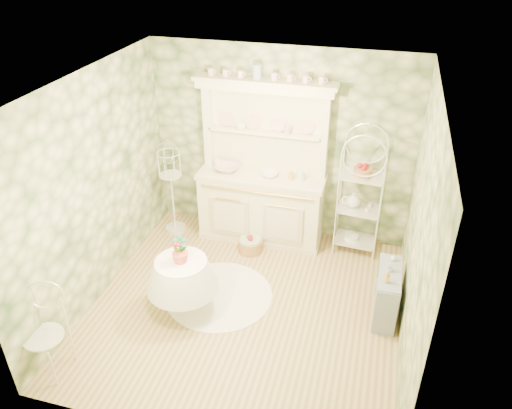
% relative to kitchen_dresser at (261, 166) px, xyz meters
% --- Properties ---
extents(floor, '(3.60, 3.60, 0.00)m').
position_rel_kitchen_dresser_xyz_m(floor, '(0.20, -1.52, -1.15)').
color(floor, tan).
rests_on(floor, ground).
extents(ceiling, '(3.60, 3.60, 0.00)m').
position_rel_kitchen_dresser_xyz_m(ceiling, '(0.20, -1.52, 1.56)').
color(ceiling, white).
rests_on(ceiling, floor).
extents(wall_left, '(3.60, 3.60, 0.00)m').
position_rel_kitchen_dresser_xyz_m(wall_left, '(-1.60, -1.52, 0.21)').
color(wall_left, beige).
rests_on(wall_left, floor).
extents(wall_right, '(3.60, 3.60, 0.00)m').
position_rel_kitchen_dresser_xyz_m(wall_right, '(2.00, -1.52, 0.21)').
color(wall_right, beige).
rests_on(wall_right, floor).
extents(wall_back, '(3.60, 3.60, 0.00)m').
position_rel_kitchen_dresser_xyz_m(wall_back, '(0.20, 0.28, 0.21)').
color(wall_back, beige).
rests_on(wall_back, floor).
extents(wall_front, '(3.60, 3.60, 0.00)m').
position_rel_kitchen_dresser_xyz_m(wall_front, '(0.20, -3.32, 0.21)').
color(wall_front, beige).
rests_on(wall_front, floor).
extents(kitchen_dresser, '(1.87, 0.61, 2.29)m').
position_rel_kitchen_dresser_xyz_m(kitchen_dresser, '(0.00, 0.00, 0.00)').
color(kitchen_dresser, '#FAF4CD').
rests_on(kitchen_dresser, floor).
extents(bakers_rack, '(0.62, 0.47, 1.88)m').
position_rel_kitchen_dresser_xyz_m(bakers_rack, '(1.34, 0.05, -0.20)').
color(bakers_rack, white).
rests_on(bakers_rack, floor).
extents(side_shelf, '(0.32, 0.69, 0.57)m').
position_rel_kitchen_dresser_xyz_m(side_shelf, '(1.81, -1.20, -0.86)').
color(side_shelf, '#8791A5').
rests_on(side_shelf, floor).
extents(round_table, '(0.88, 0.88, 0.78)m').
position_rel_kitchen_dresser_xyz_m(round_table, '(-0.48, -1.74, -0.75)').
color(round_table, white).
rests_on(round_table, floor).
extents(cafe_chair, '(0.59, 0.59, 0.98)m').
position_rel_kitchen_dresser_xyz_m(cafe_chair, '(-1.48, -2.94, -0.65)').
color(cafe_chair, white).
rests_on(cafe_chair, floor).
extents(birdcage_stand, '(0.39, 0.39, 1.47)m').
position_rel_kitchen_dresser_xyz_m(birdcage_stand, '(-1.29, -0.15, -0.41)').
color(birdcage_stand, white).
rests_on(birdcage_stand, floor).
extents(floor_basket, '(0.31, 0.31, 0.19)m').
position_rel_kitchen_dresser_xyz_m(floor_basket, '(-0.05, -0.39, -1.05)').
color(floor_basket, '#AD7F4B').
rests_on(floor_basket, floor).
extents(lace_rug, '(1.41, 1.41, 0.01)m').
position_rel_kitchen_dresser_xyz_m(lace_rug, '(-0.17, -1.40, -1.14)').
color(lace_rug, white).
rests_on(lace_rug, floor).
extents(bowl_floral, '(0.35, 0.35, 0.08)m').
position_rel_kitchen_dresser_xyz_m(bowl_floral, '(-0.49, -0.00, -0.13)').
color(bowl_floral, white).
rests_on(bowl_floral, kitchen_dresser).
extents(bowl_white, '(0.26, 0.26, 0.07)m').
position_rel_kitchen_dresser_xyz_m(bowl_white, '(0.12, -0.01, -0.13)').
color(bowl_white, white).
rests_on(bowl_white, kitchen_dresser).
extents(cup_left, '(0.16, 0.16, 0.11)m').
position_rel_kitchen_dresser_xyz_m(cup_left, '(-0.33, 0.14, 0.47)').
color(cup_left, white).
rests_on(cup_left, kitchen_dresser).
extents(cup_right, '(0.12, 0.12, 0.10)m').
position_rel_kitchen_dresser_xyz_m(cup_right, '(0.31, 0.16, 0.47)').
color(cup_right, white).
rests_on(cup_right, kitchen_dresser).
extents(potted_geranium, '(0.20, 0.17, 0.32)m').
position_rel_kitchen_dresser_xyz_m(potted_geranium, '(-0.48, -1.73, -0.30)').
color(potted_geranium, '#3F7238').
rests_on(potted_geranium, round_table).
extents(bottle_amber, '(0.06, 0.06, 0.16)m').
position_rel_kitchen_dresser_xyz_m(bottle_amber, '(1.78, -1.38, -0.46)').
color(bottle_amber, gold).
rests_on(bottle_amber, side_shelf).
extents(bottle_blue, '(0.06, 0.06, 0.11)m').
position_rel_kitchen_dresser_xyz_m(bottle_blue, '(1.80, -1.17, -0.49)').
color(bottle_blue, '#8BA2B8').
rests_on(bottle_blue, side_shelf).
extents(bottle_glass, '(0.09, 0.09, 0.09)m').
position_rel_kitchen_dresser_xyz_m(bottle_glass, '(1.84, -0.96, -0.50)').
color(bottle_glass, silver).
rests_on(bottle_glass, side_shelf).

